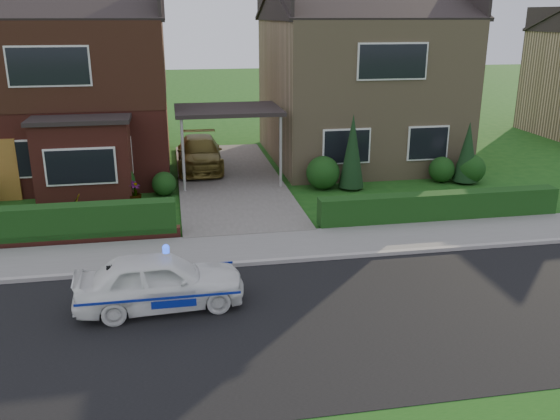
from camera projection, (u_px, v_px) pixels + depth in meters
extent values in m
plane|color=#174A13|center=(284.00, 324.00, 12.02)|extent=(120.00, 120.00, 0.00)
cube|color=black|center=(284.00, 324.00, 12.02)|extent=(60.00, 6.00, 0.02)
cube|color=#9E9993|center=(261.00, 262.00, 14.85)|extent=(60.00, 0.16, 0.12)
cube|color=slate|center=(256.00, 247.00, 15.84)|extent=(60.00, 2.00, 0.10)
cube|color=#666059|center=(230.00, 180.00, 22.28)|extent=(3.80, 12.00, 0.12)
cube|color=maroon|center=(72.00, 97.00, 23.19)|extent=(7.20, 8.00, 5.80)
cube|color=white|center=(10.00, 160.00, 19.64)|extent=(1.80, 0.08, 1.30)
cube|color=white|center=(108.00, 156.00, 20.18)|extent=(1.60, 0.08, 1.30)
cube|color=white|center=(49.00, 66.00, 18.97)|extent=(2.60, 0.08, 1.30)
cube|color=black|center=(68.00, 59.00, 22.74)|extent=(7.26, 8.06, 2.90)
cube|color=maroon|center=(84.00, 163.00, 19.44)|extent=(3.00, 1.40, 2.70)
cube|color=black|center=(79.00, 120.00, 18.99)|extent=(3.20, 1.60, 0.14)
cube|color=#9A835E|center=(357.00, 91.00, 25.18)|extent=(7.20, 8.00, 5.80)
cube|color=white|center=(346.00, 146.00, 21.63)|extent=(1.80, 0.08, 1.30)
cube|color=white|center=(428.00, 143.00, 22.17)|extent=(1.60, 0.08, 1.30)
cube|color=white|center=(393.00, 61.00, 20.96)|extent=(2.60, 0.08, 1.30)
cube|color=black|center=(228.00, 110.00, 21.45)|extent=(3.80, 3.00, 0.14)
cylinder|color=gray|center=(183.00, 157.00, 20.27)|extent=(0.10, 0.10, 2.70)
cylinder|color=gray|center=(281.00, 153.00, 20.86)|extent=(0.10, 0.10, 2.70)
cube|color=maroon|center=(36.00, 241.00, 15.92)|extent=(7.70, 0.25, 0.36)
cube|color=black|center=(38.00, 245.00, 16.12)|extent=(7.50, 0.55, 0.90)
cube|color=black|center=(438.00, 221.00, 18.01)|extent=(7.50, 0.55, 0.80)
sphere|color=black|center=(115.00, 182.00, 19.82)|extent=(1.32, 1.32, 1.32)
sphere|color=black|center=(164.00, 184.00, 20.44)|extent=(0.84, 0.84, 0.84)
sphere|color=black|center=(323.00, 173.00, 21.16)|extent=(1.20, 1.20, 1.20)
sphere|color=black|center=(442.00, 170.00, 22.08)|extent=(0.96, 0.96, 0.96)
sphere|color=black|center=(471.00, 169.00, 21.95)|extent=(1.08, 1.08, 1.08)
cone|color=black|center=(352.00, 154.00, 20.93)|extent=(0.90, 0.90, 2.60)
cone|color=black|center=(467.00, 154.00, 21.74)|extent=(0.90, 0.90, 2.20)
imported|color=white|center=(160.00, 281.00, 12.53)|extent=(1.65, 3.64, 1.21)
sphere|color=#193FF2|center=(166.00, 251.00, 12.35)|extent=(0.17, 0.17, 0.17)
cube|color=navy|center=(160.00, 299.00, 11.88)|extent=(3.27, 0.02, 0.05)
cube|color=navy|center=(160.00, 270.00, 13.22)|extent=(3.27, 0.02, 0.05)
ellipsoid|color=black|center=(110.00, 276.00, 12.19)|extent=(0.22, 0.17, 0.21)
sphere|color=white|center=(110.00, 277.00, 12.14)|extent=(0.11, 0.11, 0.11)
sphere|color=black|center=(110.00, 270.00, 12.13)|extent=(0.13, 0.13, 0.13)
cone|color=black|center=(108.00, 267.00, 12.11)|extent=(0.04, 0.04, 0.05)
cone|color=black|center=(112.00, 267.00, 12.13)|extent=(0.04, 0.04, 0.05)
imported|color=brown|center=(200.00, 153.00, 23.53)|extent=(1.81, 4.29, 1.24)
imported|color=gray|center=(76.00, 205.00, 18.38)|extent=(0.49, 0.47, 0.69)
imported|color=gray|center=(135.00, 193.00, 19.47)|extent=(0.60, 0.60, 0.78)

